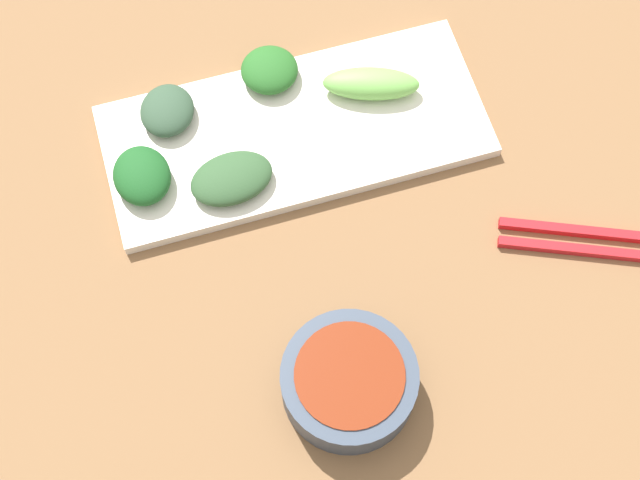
{
  "coord_description": "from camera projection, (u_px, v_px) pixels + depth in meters",
  "views": [
    {
      "loc": [
        -0.3,
        0.08,
        0.74
      ],
      "look_at": [
        -0.02,
        -0.0,
        0.05
      ],
      "focal_mm": 51.53,
      "sensor_mm": 36.0,
      "label": 1
    }
  ],
  "objects": [
    {
      "name": "broccoli_leafy_1",
      "position": [
        167.0,
        111.0,
        0.81
      ],
      "size": [
        0.07,
        0.06,
        0.02
      ],
      "primitive_type": "ellipsoid",
      "rotation": [
        0.0,
        0.0,
        -0.34
      ],
      "color": "#2F4A34",
      "rests_on": "serving_plate"
    },
    {
      "name": "serving_plate",
      "position": [
        295.0,
        131.0,
        0.82
      ],
      "size": [
        0.15,
        0.34,
        0.01
      ],
      "primitive_type": "cube",
      "color": "silver",
      "rests_on": "tabletop"
    },
    {
      "name": "chopsticks",
      "position": [
        634.0,
        246.0,
        0.78
      ],
      "size": [
        0.11,
        0.22,
        0.01
      ],
      "rotation": [
        0.0,
        0.0,
        -0.4
      ],
      "color": "red",
      "rests_on": "tabletop"
    },
    {
      "name": "broccoli_leafy_4",
      "position": [
        269.0,
        70.0,
        0.83
      ],
      "size": [
        0.06,
        0.06,
        0.02
      ],
      "primitive_type": "ellipsoid",
      "rotation": [
        0.0,
        0.0,
        -0.21
      ],
      "color": "#245E22",
      "rests_on": "serving_plate"
    },
    {
      "name": "broccoli_leafy_2",
      "position": [
        142.0,
        176.0,
        0.78
      ],
      "size": [
        0.06,
        0.05,
        0.02
      ],
      "primitive_type": "ellipsoid",
      "rotation": [
        0.0,
        0.0,
        0.07
      ],
      "color": "#19501F",
      "rests_on": "serving_plate"
    },
    {
      "name": "sauce_bowl",
      "position": [
        349.0,
        381.0,
        0.71
      ],
      "size": [
        0.11,
        0.11,
        0.04
      ],
      "color": "#384354",
      "rests_on": "tabletop"
    },
    {
      "name": "broccoli_stalk_3",
      "position": [
        371.0,
        84.0,
        0.82
      ],
      "size": [
        0.06,
        0.09,
        0.02
      ],
      "primitive_type": "ellipsoid",
      "rotation": [
        0.0,
        0.0,
        -0.32
      ],
      "color": "#71BA51",
      "rests_on": "serving_plate"
    },
    {
      "name": "tabletop",
      "position": [
        311.0,
        242.0,
        0.8
      ],
      "size": [
        2.1,
        2.1,
        0.02
      ],
      "primitive_type": "cube",
      "color": "brown",
      "rests_on": "ground"
    },
    {
      "name": "broccoli_leafy_0",
      "position": [
        232.0,
        179.0,
        0.79
      ],
      "size": [
        0.06,
        0.08,
        0.02
      ],
      "primitive_type": "ellipsoid",
      "rotation": [
        0.0,
        0.0,
        0.08
      ],
      "color": "#2F512E",
      "rests_on": "serving_plate"
    }
  ]
}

